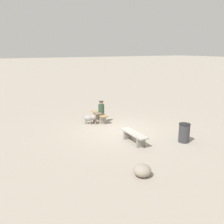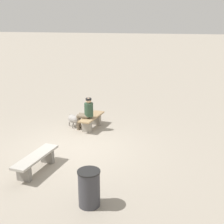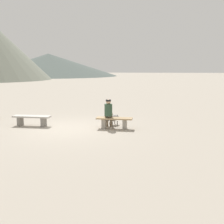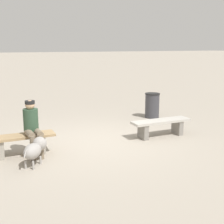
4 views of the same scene
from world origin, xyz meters
TOP-DOWN VIEW (x-y plane):
  - ground at (0.00, 0.00)m, footprint 210.00×210.00m
  - bench_left at (-1.72, 0.30)m, footprint 1.68×0.47m
  - bench_right at (1.96, 0.18)m, footprint 1.53×0.48m
  - seated_person at (1.70, 0.28)m, footprint 0.35×0.64m
  - dog at (1.77, 0.85)m, footprint 0.62×0.67m
  - trash_bin at (-2.72, -1.68)m, footprint 0.51×0.51m

SIDE VIEW (x-z plane):
  - ground at x=0.00m, z-range -0.06..0.00m
  - bench_right at x=1.96m, z-range 0.08..0.55m
  - bench_left at x=-1.72m, z-range 0.09..0.54m
  - dog at x=1.77m, z-range 0.07..0.61m
  - trash_bin at x=-2.72m, z-range 0.00..0.84m
  - seated_person at x=1.70m, z-range 0.10..1.35m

